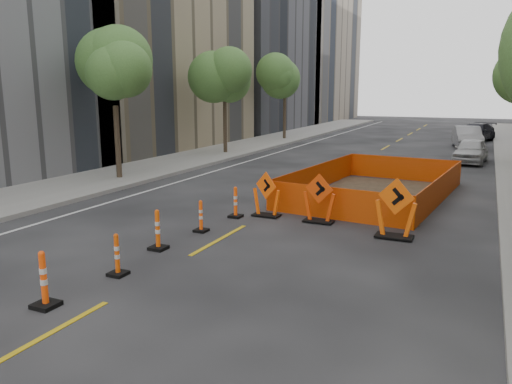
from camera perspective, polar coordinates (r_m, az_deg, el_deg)
The scene contains 19 objects.
ground_plane at distance 10.49m, azimuth -14.97°, elevation -11.11°, with size 140.00×140.00×0.00m, color black.
sidewalk_left at distance 25.00m, azimuth -13.44°, elevation 2.32°, with size 4.00×90.00×0.15m, color gray.
bld_left_d at distance 52.16m, azimuth -1.91°, elevation 14.95°, with size 12.00×16.00×14.00m, color #4C4C51.
bld_left_e at distance 67.41m, azimuth 4.61°, elevation 16.73°, with size 12.00×20.00×20.00m, color gray.
tree_l_b at distance 22.77m, azimuth -15.93°, elevation 12.57°, with size 2.80×2.80×5.95m.
tree_l_c at distance 31.07m, azimuth -3.61°, elevation 12.62°, with size 2.80×2.80×5.95m.
tree_l_d at distance 40.16m, azimuth 3.33°, elevation 12.39°, with size 2.80×2.80×5.95m.
channelizer_2 at distance 10.13m, azimuth -23.10°, elevation -9.16°, with size 0.43×0.43×1.10m, color #FF490A, non-canonical shape.
channelizer_3 at distance 11.30m, azimuth -15.60°, elevation -6.90°, with size 0.37×0.37×0.95m, color #D54908, non-canonical shape.
channelizer_4 at distance 12.84m, azimuth -11.18°, elevation -4.24°, with size 0.41×0.41×1.04m, color #E14F09, non-canonical shape.
channelizer_5 at distance 14.26m, azimuth -6.32°, elevation -2.74°, with size 0.36×0.36×0.92m, color #FF4E0A, non-canonical shape.
channelizer_6 at distance 15.75m, azimuth -2.36°, elevation -1.16°, with size 0.39×0.39×1.00m, color #FF4D0A, non-canonical shape.
chevron_sign_left at distance 15.82m, azimuth 1.20°, elevation -0.25°, with size 0.97×0.58×1.45m, color #FF570A, non-canonical shape.
chevron_sign_center at distance 15.20m, azimuth 7.23°, elevation -0.71°, with size 1.01×0.61×1.52m, color #D63C09, non-canonical shape.
chevron_sign_right at distance 13.99m, azimuth 15.68°, elevation -1.81°, with size 1.12×0.67×1.68m, color #EC5509, non-canonical shape.
safety_fence at distance 19.45m, azimuth 13.47°, elevation 1.03°, with size 4.82×8.20×1.02m, color #F35B0C, non-canonical shape.
parked_car_near at distance 30.05m, azimuth 23.34°, elevation 4.36°, with size 1.58×3.93×1.34m, color #B5B5B7.
parked_car_mid at distance 37.43m, azimuth 23.00°, elevation 5.77°, with size 1.59×4.57×1.51m, color #9C9CA1.
parked_car_far at distance 42.71m, azimuth 23.79°, elevation 6.25°, with size 1.97×4.84×1.41m, color black.
Camera 1 is at (6.32, -7.36, 3.99)m, focal length 35.00 mm.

